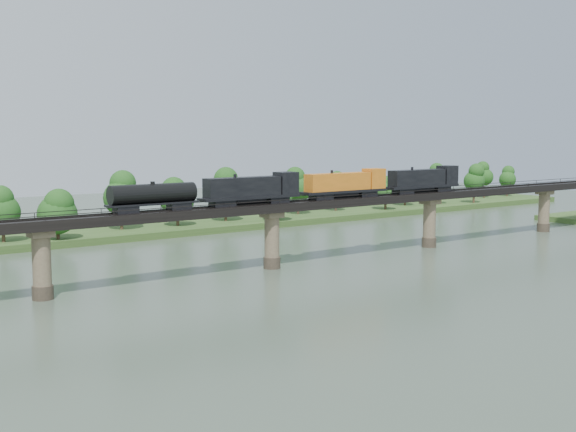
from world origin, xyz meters
TOP-DOWN VIEW (x-y plane):
  - ground at (0.00, 0.00)m, footprint 400.00×400.00m
  - far_bank at (0.00, 85.00)m, footprint 300.00×24.00m
  - bridge at (0.00, 30.00)m, footprint 236.00×30.00m
  - bridge_superstructure at (0.00, 30.00)m, footprint 220.00×4.90m
  - far_treeline at (-8.21, 80.52)m, footprint 289.06×17.54m
  - freight_train at (9.71, 30.00)m, footprint 77.17×3.01m

SIDE VIEW (x-z plane):
  - ground at x=0.00m, z-range 0.00..0.00m
  - far_bank at x=0.00m, z-range 0.00..1.60m
  - bridge at x=0.00m, z-range -0.29..11.21m
  - far_treeline at x=-8.21m, z-range 2.03..15.63m
  - bridge_superstructure at x=0.00m, z-range 11.42..12.17m
  - freight_train at x=9.71m, z-range 11.38..16.69m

